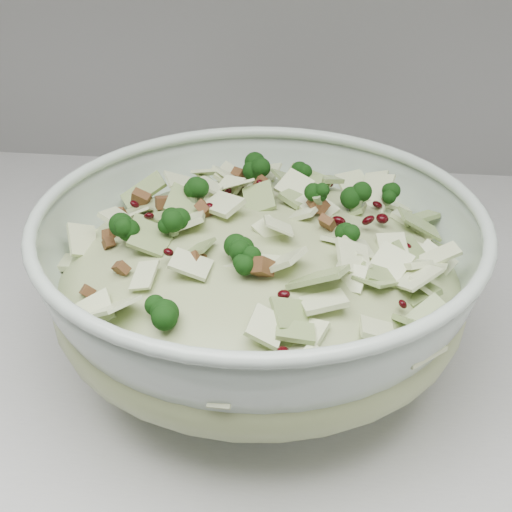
{
  "coord_description": "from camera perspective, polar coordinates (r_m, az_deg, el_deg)",
  "views": [
    {
      "loc": [
        0.55,
        1.15,
        1.27
      ],
      "look_at": [
        0.5,
        1.6,
        1.0
      ],
      "focal_mm": 50.0,
      "sensor_mm": 36.0,
      "label": 1
    }
  ],
  "objects": [
    {
      "name": "salad",
      "position": [
        0.53,
        0.26,
        -0.33
      ],
      "size": [
        0.35,
        0.35,
        0.13
      ],
      "rotation": [
        0.0,
        0.0,
        -0.17
      ],
      "color": "#A7B67C",
      "rests_on": "mixing_bowl"
    },
    {
      "name": "mixing_bowl",
      "position": [
        0.54,
        0.25,
        -2.26
      ],
      "size": [
        0.44,
        0.44,
        0.13
      ],
      "rotation": [
        0.0,
        0.0,
        -0.43
      ],
      "color": "silver",
      "rests_on": "counter"
    }
  ]
}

